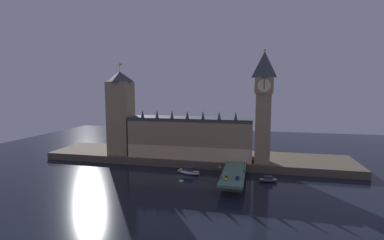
{
  "coord_description": "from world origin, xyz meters",
  "views": [
    {
      "loc": [
        43.22,
        -158.46,
        53.33
      ],
      "look_at": [
        2.19,
        20.0,
        32.68
      ],
      "focal_mm": 26.0,
      "sensor_mm": 36.0,
      "label": 1
    }
  ],
  "objects": [
    {
      "name": "ground_plane",
      "position": [
        0.0,
        0.0,
        0.0
      ],
      "size": [
        400.0,
        400.0,
        0.0
      ],
      "primitive_type": "plane",
      "color": "black"
    },
    {
      "name": "embankment",
      "position": [
        0.0,
        39.0,
        2.52
      ],
      "size": [
        220.0,
        42.0,
        5.05
      ],
      "color": "brown",
      "rests_on": "ground_plane"
    },
    {
      "name": "parliament_hall",
      "position": [
        -1.54,
        31.33,
        19.07
      ],
      "size": [
        86.09,
        22.03,
        33.78
      ],
      "color": "#9E845B",
      "rests_on": "embankment"
    },
    {
      "name": "clock_tower",
      "position": [
        47.96,
        26.3,
        43.97
      ],
      "size": [
        11.82,
        11.93,
        73.46
      ],
      "color": "#9E845B",
      "rests_on": "embankment"
    },
    {
      "name": "victoria_tower",
      "position": [
        -54.14,
        29.4,
        35.56
      ],
      "size": [
        16.12,
        16.12,
        66.76
      ],
      "color": "#9E845B",
      "rests_on": "embankment"
    },
    {
      "name": "bridge",
      "position": [
        32.01,
        -5.0,
        4.56
      ],
      "size": [
        12.65,
        46.0,
        6.55
      ],
      "color": "#4C7560",
      "rests_on": "ground_plane"
    },
    {
      "name": "car_northbound_trail",
      "position": [
        29.23,
        -17.99,
        7.28
      ],
      "size": [
        2.05,
        4.47,
        1.56
      ],
      "color": "yellow",
      "rests_on": "bridge"
    },
    {
      "name": "car_southbound_lead",
      "position": [
        34.8,
        -16.54,
        7.24
      ],
      "size": [
        1.92,
        3.83,
        1.47
      ],
      "color": "navy",
      "rests_on": "bridge"
    },
    {
      "name": "pedestrian_near_rail",
      "position": [
        26.45,
        -16.23,
        7.43
      ],
      "size": [
        0.38,
        0.38,
        1.66
      ],
      "color": "black",
      "rests_on": "bridge"
    },
    {
      "name": "pedestrian_mid_walk",
      "position": [
        37.58,
        -4.3,
        7.48
      ],
      "size": [
        0.38,
        0.38,
        1.75
      ],
      "color": "black",
      "rests_on": "bridge"
    },
    {
      "name": "street_lamp_near",
      "position": [
        26.05,
        -19.72,
        11.06
      ],
      "size": [
        1.34,
        0.6,
        7.21
      ],
      "color": "#2D3333",
      "rests_on": "bridge"
    },
    {
      "name": "street_lamp_mid",
      "position": [
        37.98,
        -5.0,
        10.89
      ],
      "size": [
        1.34,
        0.6,
        6.94
      ],
      "color": "#2D3333",
      "rests_on": "bridge"
    },
    {
      "name": "boat_upstream",
      "position": [
        3.0,
        6.28,
        1.72
      ],
      "size": [
        16.18,
        8.49,
        4.72
      ],
      "color": "white",
      "rests_on": "ground_plane"
    },
    {
      "name": "boat_downstream",
      "position": [
        51.28,
        1.68,
        1.33
      ],
      "size": [
        11.16,
        5.56,
        3.65
      ],
      "color": "#28282D",
      "rests_on": "ground_plane"
    }
  ]
}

